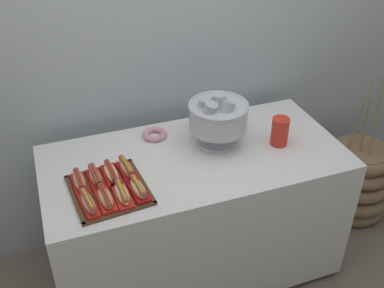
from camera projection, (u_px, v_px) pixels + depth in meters
The scene contains 16 objects.
ground_plane at pixel (194, 264), 2.74m from camera, with size 10.00×10.00×0.00m, color #7A6B5B.
back_wall at pixel (161, 26), 2.42m from camera, with size 6.00×0.10×2.60m, color #B2BCC1.
buffet_table at pixel (195, 212), 2.51m from camera, with size 1.53×0.74×0.80m.
floor_vase at pixel (355, 180), 3.04m from camera, with size 0.49×0.49×1.07m.
serving_tray at pixel (109, 190), 2.06m from camera, with size 0.36×0.39×0.01m.
hot_dog_0 at pixel (88, 203), 1.94m from camera, with size 0.08×0.18×0.06m.
hot_dog_1 at pixel (105, 198), 1.97m from camera, with size 0.08×0.17×0.06m.
hot_dog_2 at pixel (122, 194), 2.00m from camera, with size 0.07×0.18×0.06m.
hot_dog_3 at pixel (138, 189), 2.02m from camera, with size 0.08×0.17×0.06m.
hot_dog_4 at pixel (79, 181), 2.07m from camera, with size 0.07×0.17×0.06m.
hot_dog_5 at pixel (95, 177), 2.10m from camera, with size 0.07×0.17×0.06m.
hot_dog_6 at pixel (111, 173), 2.12m from camera, with size 0.08×0.18×0.06m.
hot_dog_7 at pixel (127, 169), 2.15m from camera, with size 0.08×0.18×0.06m.
punch_bowl at pixel (218, 116), 2.30m from camera, with size 0.31×0.31×0.28m.
cup_stack at pixel (280, 131), 2.35m from camera, with size 0.09×0.09×0.15m.
donut at pixel (155, 134), 2.43m from camera, with size 0.13×0.13×0.03m.
Camera 1 is at (-0.66, -1.76, 2.12)m, focal length 42.67 mm.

